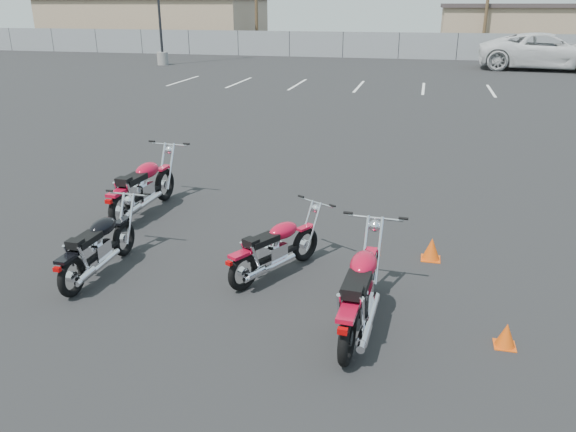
% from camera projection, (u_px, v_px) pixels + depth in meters
% --- Properties ---
extents(ground, '(120.00, 120.00, 0.00)m').
position_uv_depth(ground, '(266.00, 270.00, 8.35)').
color(ground, black).
rests_on(ground, ground).
extents(motorcycle_front_red, '(0.90, 2.32, 1.13)m').
position_uv_depth(motorcycle_front_red, '(143.00, 187.00, 10.39)').
color(motorcycle_front_red, black).
rests_on(motorcycle_front_red, ground).
extents(motorcycle_second_black, '(0.77, 1.98, 0.97)m').
position_uv_depth(motorcycle_second_black, '(99.00, 246.00, 8.06)').
color(motorcycle_second_black, black).
rests_on(motorcycle_second_black, ground).
extents(motorcycle_third_red, '(1.25, 1.80, 0.92)m').
position_uv_depth(motorcycle_third_red, '(276.00, 248.00, 8.05)').
color(motorcycle_third_red, black).
rests_on(motorcycle_third_red, ground).
extents(motorcycle_rear_red, '(0.86, 2.23, 1.09)m').
position_uv_depth(motorcycle_rear_red, '(361.00, 291.00, 6.69)').
color(motorcycle_rear_red, black).
rests_on(motorcycle_rear_red, ground).
extents(training_cone_near, '(0.29, 0.29, 0.35)m').
position_uv_depth(training_cone_near, '(432.00, 249.00, 8.63)').
color(training_cone_near, '#DA4A0B').
rests_on(training_cone_near, ground).
extents(training_cone_far, '(0.24, 0.24, 0.29)m').
position_uv_depth(training_cone_far, '(506.00, 335.00, 6.44)').
color(training_cone_far, '#DA4A0B').
rests_on(training_cone_far, ground).
extents(light_pole_west, '(0.80, 0.70, 11.70)m').
position_uv_depth(light_pole_west, '(159.00, 13.00, 34.97)').
color(light_pole_west, gray).
rests_on(light_pole_west, ground).
extents(chainlink_fence, '(80.06, 0.06, 1.80)m').
position_uv_depth(chainlink_fence, '(399.00, 46.00, 39.83)').
color(chainlink_fence, slate).
rests_on(chainlink_fence, ground).
extents(tan_building_west, '(18.40, 10.40, 4.30)m').
position_uv_depth(tan_building_west, '(157.00, 22.00, 50.58)').
color(tan_building_west, '#9E8566').
rests_on(tan_building_west, ground).
extents(tan_building_east, '(14.40, 9.40, 3.70)m').
position_uv_depth(tan_building_east, '(531.00, 28.00, 45.48)').
color(tan_building_east, '#9E8566').
rests_on(tan_building_east, ground).
extents(parking_line_stripes, '(15.12, 4.00, 0.01)m').
position_uv_depth(parking_line_stripes, '(328.00, 85.00, 27.07)').
color(parking_line_stripes, silver).
rests_on(parking_line_stripes, ground).
extents(white_van, '(4.28, 9.06, 3.34)m').
position_uv_depth(white_van, '(548.00, 41.00, 32.80)').
color(white_van, silver).
rests_on(white_van, ground).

